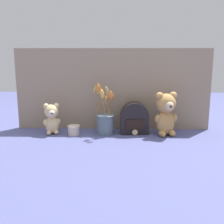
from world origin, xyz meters
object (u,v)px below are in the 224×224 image
Objects in this scene: flower_vase at (105,120)px; decorative_tin_tall at (74,130)px; teddy_bear_large at (166,113)px; teddy_bear_medium at (52,118)px; vintage_radio at (134,119)px.

flower_vase is 0.22m from decorative_tin_tall.
flower_vase is (-0.40, 0.02, -0.05)m from teddy_bear_large.
vintage_radio is (0.55, 0.03, -0.01)m from teddy_bear_medium.
teddy_bear_medium is 2.63× the size of decorative_tin_tall.
teddy_bear_large reaches higher than decorative_tin_tall.
teddy_bear_large is at bearing -2.16° from flower_vase.
teddy_bear_large is 0.76m from teddy_bear_medium.
teddy_bear_large reaches higher than teddy_bear_medium.
vintage_radio is (0.20, 0.02, -0.00)m from flower_vase.
teddy_bear_medium is at bearing 172.54° from decorative_tin_tall.
teddy_bear_large is 0.85× the size of flower_vase.
teddy_bear_medium reaches higher than decorative_tin_tall.
vintage_radio reaches higher than decorative_tin_tall.
decorative_tin_tall is (0.15, -0.02, -0.08)m from teddy_bear_medium.
vintage_radio is (-0.20, 0.04, -0.05)m from teddy_bear_large.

